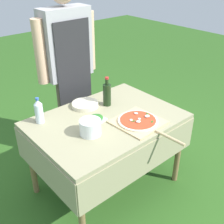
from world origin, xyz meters
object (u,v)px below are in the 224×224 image
object	(u,v)px
person_cook	(68,61)
mixing_tub	(90,127)
pizza_on_peel	(139,122)
water_bottle	(39,111)
herb_container	(95,119)
prep_table	(107,128)
oil_bottle	(107,94)
plate_stack	(85,105)

from	to	relation	value
person_cook	mixing_tub	xyz separation A→B (m)	(-0.35, -0.80, -0.23)
person_cook	pizza_on_peel	bearing A→B (deg)	91.84
water_bottle	herb_container	world-z (taller)	water_bottle
prep_table	person_cook	bearing A→B (deg)	80.97
prep_table	oil_bottle	world-z (taller)	oil_bottle
plate_stack	oil_bottle	bearing A→B (deg)	-32.86
person_cook	herb_container	bearing A→B (deg)	72.88
water_bottle	plate_stack	size ratio (longest dim) A/B	0.92
prep_table	pizza_on_peel	distance (m)	0.29
oil_bottle	person_cook	bearing A→B (deg)	95.01
herb_container	water_bottle	bearing A→B (deg)	141.87
prep_table	pizza_on_peel	world-z (taller)	pizza_on_peel
prep_table	herb_container	bearing A→B (deg)	159.54
pizza_on_peel	mixing_tub	distance (m)	0.41
pizza_on_peel	person_cook	bearing A→B (deg)	89.14
mixing_tub	prep_table	bearing A→B (deg)	21.36
prep_table	person_cook	distance (m)	0.81
herb_container	person_cook	bearing A→B (deg)	73.37
herb_container	prep_table	bearing A→B (deg)	-20.46
person_cook	oil_bottle	size ratio (longest dim) A/B	6.50
oil_bottle	plate_stack	bearing A→B (deg)	147.14
person_cook	prep_table	bearing A→B (deg)	80.48
herb_container	mixing_tub	distance (m)	0.19
oil_bottle	water_bottle	world-z (taller)	oil_bottle
mixing_tub	plate_stack	world-z (taller)	mixing_tub
pizza_on_peel	herb_container	xyz separation A→B (m)	(-0.24, 0.26, 0.01)
prep_table	oil_bottle	xyz separation A→B (m)	(0.16, 0.18, 0.20)
person_cook	oil_bottle	world-z (taller)	person_cook
prep_table	mixing_tub	bearing A→B (deg)	-158.64
oil_bottle	herb_container	bearing A→B (deg)	-149.27
water_bottle	herb_container	bearing A→B (deg)	-38.13
person_cook	plate_stack	bearing A→B (deg)	73.77
prep_table	mixing_tub	distance (m)	0.29
herb_container	mixing_tub	bearing A→B (deg)	-139.18
prep_table	water_bottle	bearing A→B (deg)	144.97
person_cook	water_bottle	xyz separation A→B (m)	(-0.55, -0.40, -0.18)
pizza_on_peel	herb_container	size ratio (longest dim) A/B	3.34
prep_table	plate_stack	bearing A→B (deg)	91.23
person_cook	water_bottle	world-z (taller)	person_cook
prep_table	water_bottle	xyz separation A→B (m)	(-0.44, 0.31, 0.20)
person_cook	mixing_tub	size ratio (longest dim) A/B	10.60
oil_bottle	mixing_tub	size ratio (longest dim) A/B	1.63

